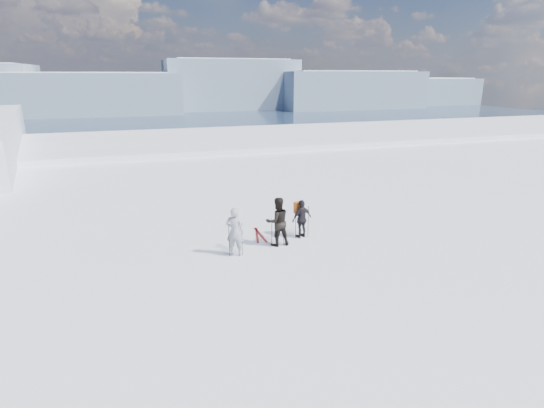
{
  "coord_description": "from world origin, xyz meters",
  "views": [
    {
      "loc": [
        -6.69,
        -11.57,
        6.32
      ],
      "look_at": [
        -1.96,
        3.0,
        1.65
      ],
      "focal_mm": 28.0,
      "sensor_mm": 36.0,
      "label": 1
    }
  ],
  "objects_px": {
    "skier_grey": "(235,232)",
    "skier_dark": "(277,221)",
    "skier_pack": "(302,219)",
    "skis_loose": "(259,235)"
  },
  "relations": [
    {
      "from": "skier_pack",
      "to": "skis_loose",
      "type": "relative_size",
      "value": 0.93
    },
    {
      "from": "skier_dark",
      "to": "skier_pack",
      "type": "xyz_separation_m",
      "value": [
        1.19,
        0.47,
        -0.17
      ]
    },
    {
      "from": "skier_pack",
      "to": "skis_loose",
      "type": "height_order",
      "value": "skier_pack"
    },
    {
      "from": "skier_grey",
      "to": "skier_dark",
      "type": "xyz_separation_m",
      "value": [
        1.77,
        0.45,
        0.05
      ]
    },
    {
      "from": "skier_grey",
      "to": "skier_dark",
      "type": "distance_m",
      "value": 1.83
    },
    {
      "from": "skier_pack",
      "to": "skis_loose",
      "type": "distance_m",
      "value": 1.92
    },
    {
      "from": "skier_grey",
      "to": "skier_pack",
      "type": "relative_size",
      "value": 1.16
    },
    {
      "from": "skier_grey",
      "to": "skis_loose",
      "type": "relative_size",
      "value": 1.07
    },
    {
      "from": "skier_grey",
      "to": "skier_dark",
      "type": "bearing_deg",
      "value": -136.99
    },
    {
      "from": "skier_grey",
      "to": "skis_loose",
      "type": "xyz_separation_m",
      "value": [
        1.38,
        1.66,
        -0.9
      ]
    }
  ]
}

